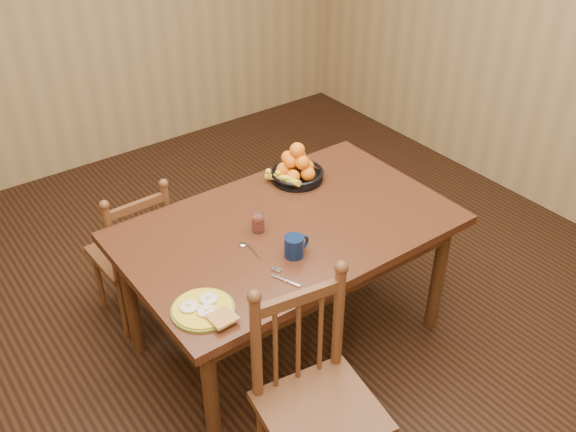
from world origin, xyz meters
TOP-DOWN VIEW (x-y plane):
  - room at (0.00, 0.00)m, footprint 4.52×5.02m
  - dining_table at (0.00, 0.00)m, footprint 1.60×1.00m
  - chair_far at (-0.55, 0.66)m, footprint 0.40×0.39m
  - chair_near at (-0.42, -0.75)m, footprint 0.51×0.50m
  - breakfast_plate at (-0.64, -0.30)m, footprint 0.26×0.29m
  - fork at (-0.26, -0.31)m, footprint 0.07×0.18m
  - spoon at (-0.27, -0.03)m, footprint 0.04×0.16m
  - coffee_mug at (-0.12, -0.21)m, footprint 0.13×0.09m
  - juice_glass at (-0.14, 0.04)m, footprint 0.06×0.06m
  - fruit_bowl at (0.29, 0.32)m, footprint 0.32×0.29m

SIDE VIEW (x-z plane):
  - chair_far at x=-0.55m, z-range -0.01..0.85m
  - chair_near at x=-0.42m, z-range -0.01..0.98m
  - dining_table at x=0.00m, z-range 0.29..1.04m
  - fork at x=-0.26m, z-range 0.75..0.76m
  - spoon at x=-0.27m, z-range 0.75..0.76m
  - breakfast_plate at x=-0.64m, z-range 0.74..0.78m
  - juice_glass at x=-0.14m, z-range 0.75..0.84m
  - coffee_mug at x=-0.12m, z-range 0.75..0.85m
  - fruit_bowl at x=0.29m, z-range 0.70..0.93m
  - room at x=0.00m, z-range -0.01..2.71m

